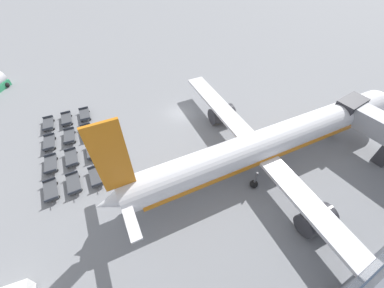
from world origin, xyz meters
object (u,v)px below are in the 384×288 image
(baggage_dolly_row_mid_a_col_b, at_px, (69,136))
(baggage_dolly_row_mid_b_col_c, at_px, (92,151))
(baggage_dolly_row_mid_a_col_a, at_px, (67,119))
(baggage_dolly_row_near_col_d, at_px, (51,191))
(baggage_dolly_row_near_col_a, at_px, (48,124))
(baggage_dolly_row_near_col_c, at_px, (51,164))
(baggage_dolly_row_mid_a_col_d, at_px, (74,184))
(baggage_dolly_row_mid_b_col_a, at_px, (85,115))
(baggage_dolly_row_mid_b_col_d, at_px, (96,176))
(airplane, at_px, (266,144))
(baggage_dolly_row_mid_a_col_c, at_px, (71,158))
(baggage_dolly_row_near_col_b, at_px, (49,143))
(baggage_dolly_row_mid_b_col_b, at_px, (87,132))

(baggage_dolly_row_mid_a_col_b, bearing_deg, baggage_dolly_row_mid_b_col_c, 24.83)
(baggage_dolly_row_mid_a_col_a, bearing_deg, baggage_dolly_row_near_col_d, -17.92)
(baggage_dolly_row_near_col_a, distance_m, baggage_dolly_row_near_col_c, 8.94)
(baggage_dolly_row_near_col_a, height_order, baggage_dolly_row_mid_a_col_d, same)
(baggage_dolly_row_mid_b_col_a, bearing_deg, baggage_dolly_row_mid_b_col_d, -7.32)
(airplane, height_order, baggage_dolly_row_mid_a_col_c, airplane)
(baggage_dolly_row_mid_a_col_b, bearing_deg, baggage_dolly_row_mid_a_col_a, 174.78)
(baggage_dolly_row_mid_a_col_b, relative_size, baggage_dolly_row_mid_a_col_d, 1.01)
(baggage_dolly_row_near_col_a, height_order, baggage_dolly_row_near_col_b, same)
(baggage_dolly_row_mid_b_col_d, bearing_deg, baggage_dolly_row_mid_a_col_c, -156.80)
(baggage_dolly_row_mid_a_col_d, height_order, baggage_dolly_row_mid_b_col_d, same)
(baggage_dolly_row_near_col_a, xyz_separation_m, baggage_dolly_row_mid_b_col_d, (14.00, 3.74, 0.00))
(baggage_dolly_row_near_col_a, distance_m, baggage_dolly_row_mid_b_col_b, 6.85)
(airplane, relative_size, baggage_dolly_row_near_col_a, 10.80)
(baggage_dolly_row_near_col_a, xyz_separation_m, baggage_dolly_row_mid_b_col_a, (0.59, 5.46, 0.00))
(baggage_dolly_row_near_col_d, relative_size, baggage_dolly_row_mid_b_col_c, 0.99)
(baggage_dolly_row_mid_b_col_a, bearing_deg, baggage_dolly_row_mid_a_col_b, -38.26)
(baggage_dolly_row_mid_b_col_a, bearing_deg, baggage_dolly_row_near_col_d, -28.86)
(baggage_dolly_row_near_col_c, bearing_deg, baggage_dolly_row_near_col_b, 174.51)
(baggage_dolly_row_mid_b_col_d, bearing_deg, baggage_dolly_row_near_col_d, -97.77)
(baggage_dolly_row_mid_b_col_a, bearing_deg, baggage_dolly_row_mid_a_col_c, -23.82)
(baggage_dolly_row_near_col_b, relative_size, baggage_dolly_row_mid_a_col_a, 1.00)
(baggage_dolly_row_mid_a_col_b, distance_m, baggage_dolly_row_mid_a_col_c, 4.60)
(baggage_dolly_row_near_col_a, relative_size, baggage_dolly_row_mid_a_col_b, 1.00)
(baggage_dolly_row_near_col_d, bearing_deg, baggage_dolly_row_mid_a_col_a, 162.08)
(baggage_dolly_row_mid_a_col_a, bearing_deg, baggage_dolly_row_mid_b_col_d, 4.40)
(baggage_dolly_row_near_col_d, relative_size, baggage_dolly_row_mid_b_col_d, 1.00)
(baggage_dolly_row_near_col_a, xyz_separation_m, baggage_dolly_row_near_col_b, (4.49, -0.49, 0.00))
(baggage_dolly_row_mid_a_col_c, relative_size, baggage_dolly_row_mid_a_col_d, 1.00)
(airplane, relative_size, baggage_dolly_row_mid_b_col_c, 10.80)
(baggage_dolly_row_near_col_c, distance_m, baggage_dolly_row_near_col_d, 4.44)
(baggage_dolly_row_mid_a_col_a, bearing_deg, baggage_dolly_row_mid_b_col_c, 11.06)
(baggage_dolly_row_mid_a_col_c, bearing_deg, baggage_dolly_row_mid_b_col_c, 87.16)
(airplane, bearing_deg, baggage_dolly_row_mid_a_col_d, -111.72)
(baggage_dolly_row_near_col_a, relative_size, baggage_dolly_row_mid_a_col_c, 1.00)
(baggage_dolly_row_near_col_b, xyz_separation_m, baggage_dolly_row_mid_a_col_d, (9.16, 1.53, 0.00))
(baggage_dolly_row_mid_a_col_d, bearing_deg, baggage_dolly_row_mid_b_col_a, 161.32)
(baggage_dolly_row_mid_a_col_c, xyz_separation_m, baggage_dolly_row_mid_b_col_c, (0.14, 2.78, 0.00))
(airplane, relative_size, baggage_dolly_row_near_col_b, 10.79)
(baggage_dolly_row_near_col_d, xyz_separation_m, baggage_dolly_row_mid_b_col_b, (-8.35, 6.29, 0.00))
(baggage_dolly_row_near_col_c, distance_m, baggage_dolly_row_mid_b_col_c, 5.38)
(baggage_dolly_row_near_col_b, distance_m, baggage_dolly_row_near_col_d, 8.85)
(baggage_dolly_row_near_col_b, height_order, baggage_dolly_row_mid_a_col_b, same)
(baggage_dolly_row_mid_a_col_a, distance_m, baggage_dolly_row_mid_b_col_d, 13.80)
(baggage_dolly_row_near_col_c, distance_m, baggage_dolly_row_mid_a_col_a, 9.36)
(baggage_dolly_row_mid_b_col_b, relative_size, baggage_dolly_row_mid_b_col_d, 1.00)
(airplane, distance_m, baggage_dolly_row_mid_a_col_b, 28.11)
(baggage_dolly_row_near_col_a, distance_m, baggage_dolly_row_mid_a_col_b, 5.15)
(baggage_dolly_row_mid_a_col_c, height_order, baggage_dolly_row_mid_a_col_d, same)
(airplane, bearing_deg, baggage_dolly_row_mid_b_col_c, -124.82)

